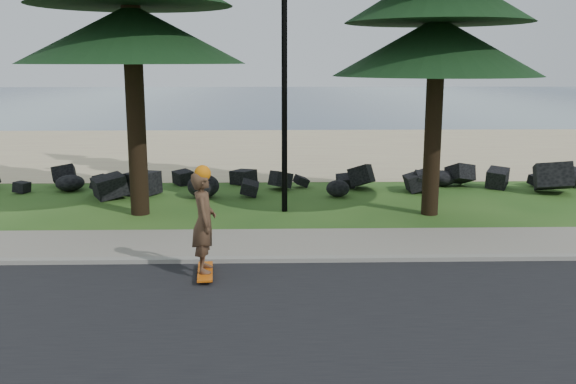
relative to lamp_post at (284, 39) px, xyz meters
name	(u,v)px	position (x,y,z in m)	size (l,w,h in m)	color
ground	(288,248)	(0.00, -3.20, -4.13)	(160.00, 160.00, 0.00)	#1F4616
road	(297,347)	(0.00, -7.70, -4.12)	(160.00, 7.00, 0.02)	black
kerb	(289,260)	(0.00, -4.10, -4.08)	(160.00, 0.20, 0.10)	gray
sidewalk	(288,244)	(0.00, -3.00, -4.09)	(160.00, 2.00, 0.08)	gray
beach_sand	(279,149)	(0.00, 11.30, -4.13)	(160.00, 15.00, 0.01)	tan
ocean	(275,99)	(0.00, 47.80, -4.13)	(160.00, 58.00, 0.01)	#344863
seawall_boulders	(283,192)	(0.00, 2.40, -4.13)	(60.00, 2.40, 1.10)	black
lamp_post	(284,39)	(0.00, 0.00, 0.00)	(0.25, 0.14, 8.14)	black
skateboarder	(204,222)	(-1.46, -4.89, -3.16)	(0.47, 1.05, 1.93)	#CA540B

